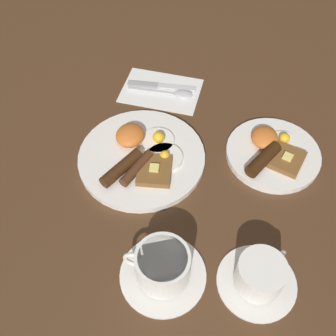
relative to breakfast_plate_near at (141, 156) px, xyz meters
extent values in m
plane|color=#4C301C|center=(0.00, 0.00, -0.01)|extent=(3.00, 3.00, 0.00)
cylinder|color=white|center=(0.00, 0.00, -0.01)|extent=(0.29, 0.29, 0.01)
cylinder|color=white|center=(-0.05, 0.03, 0.01)|extent=(0.08, 0.08, 0.01)
sphere|color=yellow|center=(-0.05, 0.03, 0.01)|extent=(0.03, 0.03, 0.03)
cylinder|color=white|center=(0.00, 0.05, 0.01)|extent=(0.08, 0.08, 0.01)
sphere|color=yellow|center=(0.00, 0.05, 0.01)|extent=(0.02, 0.02, 0.02)
ellipsoid|color=orange|center=(-0.04, -0.03, 0.02)|extent=(0.07, 0.07, 0.03)
cylinder|color=#3A1F0E|center=(0.05, -0.03, 0.02)|extent=(0.11, 0.08, 0.03)
cylinder|color=#4A2716|center=(0.05, 0.00, 0.01)|extent=(0.10, 0.06, 0.02)
cube|color=brown|center=(0.04, 0.04, 0.01)|extent=(0.09, 0.08, 0.01)
cube|color=#F4E072|center=(0.04, 0.04, 0.02)|extent=(0.02, 0.02, 0.01)
cylinder|color=white|center=(-0.06, 0.29, -0.01)|extent=(0.21, 0.21, 0.01)
cylinder|color=white|center=(-0.10, 0.32, 0.01)|extent=(0.06, 0.06, 0.01)
sphere|color=yellow|center=(-0.10, 0.32, 0.01)|extent=(0.03, 0.03, 0.03)
ellipsoid|color=orange|center=(-0.09, 0.27, 0.02)|extent=(0.07, 0.06, 0.03)
cylinder|color=#341C0A|center=(-0.02, 0.27, 0.02)|extent=(0.10, 0.08, 0.03)
cube|color=brown|center=(-0.04, 0.32, 0.01)|extent=(0.09, 0.09, 0.01)
cube|color=#F4E072|center=(-0.04, 0.32, 0.02)|extent=(0.03, 0.03, 0.01)
cylinder|color=white|center=(0.26, 0.10, -0.01)|extent=(0.16, 0.16, 0.01)
cylinder|color=white|center=(0.26, 0.10, 0.03)|extent=(0.10, 0.10, 0.07)
cylinder|color=#9E7047|center=(0.26, 0.10, 0.06)|extent=(0.09, 0.09, 0.00)
torus|color=white|center=(0.26, 0.05, 0.03)|extent=(0.01, 0.05, 0.05)
cylinder|color=white|center=(0.25, 0.27, -0.01)|extent=(0.15, 0.15, 0.01)
cylinder|color=white|center=(0.25, 0.27, 0.03)|extent=(0.09, 0.09, 0.06)
cylinder|color=#9E7047|center=(0.25, 0.27, 0.06)|extent=(0.08, 0.08, 0.00)
torus|color=white|center=(0.21, 0.30, 0.03)|extent=(0.04, 0.03, 0.04)
cube|color=white|center=(-0.23, 0.00, -0.01)|extent=(0.15, 0.21, 0.01)
cube|color=silver|center=(-0.25, 0.04, -0.01)|extent=(0.02, 0.10, 0.00)
cube|color=#9E9EA3|center=(-0.24, -0.05, -0.01)|extent=(0.02, 0.08, 0.01)
ellipsoid|color=silver|center=(-0.22, 0.06, 0.00)|extent=(0.03, 0.05, 0.01)
cube|color=silver|center=(-0.22, -0.02, -0.01)|extent=(0.01, 0.12, 0.00)
camera|label=1|loc=(0.54, 0.16, 0.69)|focal=42.00mm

